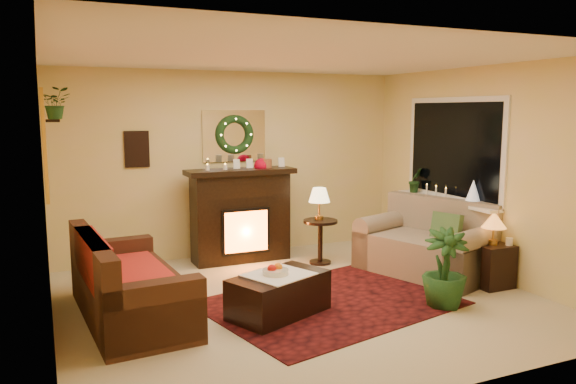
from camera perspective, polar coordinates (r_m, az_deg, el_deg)
name	(u,v)px	position (r m, az deg, el deg)	size (l,w,h in m)	color
floor	(301,300)	(6.25, 1.32, -10.92)	(5.00, 5.00, 0.00)	beige
ceiling	(302,57)	(5.93, 1.41, 13.55)	(5.00, 5.00, 0.00)	white
wall_back	(234,164)	(8.03, -5.49, 2.85)	(5.00, 5.00, 0.00)	#EFD88C
wall_front	(438,220)	(4.05, 15.04, -2.75)	(5.00, 5.00, 0.00)	#EFD88C
wall_left	(45,197)	(5.39, -23.44, -0.46)	(4.50, 4.50, 0.00)	#EFD88C
wall_right	(484,172)	(7.36, 19.26, 1.93)	(4.50, 4.50, 0.00)	#EFD88C
area_rug	(330,303)	(6.17, 4.24, -11.16)	(2.51, 1.88, 0.01)	maroon
sofa	(131,275)	(5.85, -15.69, -8.16)	(0.88, 2.00, 0.86)	#563318
red_throw	(127,268)	(6.02, -16.07, -7.47)	(0.73, 1.18, 0.02)	red
fireplace	(241,221)	(7.73, -4.84, -2.98)	(1.31, 0.42, 1.20)	black
poinsettia	(262,166)	(7.74, -2.70, 2.67)	(0.21, 0.21, 0.21)	#B6001C
mantel_candle_a	(208,171)	(7.47, -8.18, 2.09)	(0.06, 0.06, 0.17)	white
mantel_candle_b	(225,171)	(7.52, -6.40, 2.16)	(0.06, 0.06, 0.17)	white
mantel_mirror	(234,136)	(7.98, -5.49, 5.69)	(0.92, 0.02, 0.72)	white
wreath	(235,135)	(7.95, -5.40, 5.83)	(0.55, 0.55, 0.11)	#194719
wall_art	(137,149)	(7.68, -15.10, 4.22)	(0.32, 0.03, 0.48)	#381E11
gold_mirror	(44,144)	(5.65, -23.53, 4.49)	(0.03, 0.84, 1.00)	gold
hanging_plant	(57,119)	(6.39, -22.45, 6.89)	(0.33, 0.28, 0.36)	#194719
loveseat	(425,241)	(7.31, 13.73, -4.89)	(0.94, 1.61, 0.94)	#7E714F
window_frame	(454,149)	(7.74, 16.49, 4.20)	(0.03, 1.86, 1.36)	white
window_glass	(453,149)	(7.73, 16.41, 4.20)	(0.02, 1.70, 1.22)	black
window_sill	(445,200)	(7.75, 15.69, -0.83)	(0.22, 1.86, 0.04)	white
mini_tree	(473,192)	(7.40, 18.29, -0.03)	(0.21, 0.21, 0.32)	white
sill_plant	(415,179)	(8.23, 12.81, 1.31)	(0.25, 0.20, 0.46)	black
side_table_round	(320,240)	(7.61, 3.30, -4.88)	(0.46, 0.46, 0.60)	#422D1C
lamp_cream	(319,199)	(7.52, 3.20, -0.72)	(0.29, 0.29, 0.44)	#FFE89F
end_table_square	(491,264)	(7.06, 19.95, -6.87)	(0.41, 0.41, 0.51)	#311C0E
lamp_tiffany	(494,225)	(6.93, 20.18, -3.13)	(0.28, 0.28, 0.42)	#FFB032
coffee_table	(279,295)	(5.75, -0.95, -10.44)	(1.00, 0.55, 0.42)	brown
fruit_bowl	(276,272)	(5.67, -1.28, -8.16)	(0.26, 0.26, 0.06)	beige
floor_palm	(445,265)	(6.14, 15.65, -7.19)	(1.40, 1.40, 2.50)	black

